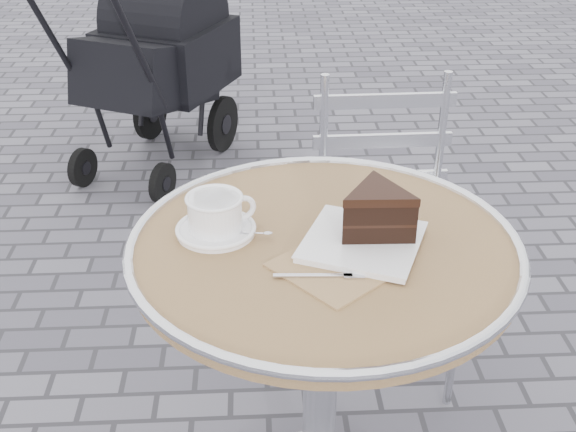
{
  "coord_description": "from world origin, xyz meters",
  "views": [
    {
      "loc": [
        -0.12,
        -1.11,
        1.42
      ],
      "look_at": [
        -0.07,
        0.01,
        0.78
      ],
      "focal_mm": 45.0,
      "sensor_mm": 36.0,
      "label": 1
    }
  ],
  "objects_px": {
    "cafe_table": "(322,315)",
    "cappuccino_set": "(216,217)",
    "cake_plate_set": "(373,219)",
    "baby_stroller": "(156,70)",
    "bistro_chair": "(384,196)"
  },
  "relations": [
    {
      "from": "cafe_table",
      "to": "cake_plate_set",
      "type": "height_order",
      "value": "cake_plate_set"
    },
    {
      "from": "cafe_table",
      "to": "cappuccino_set",
      "type": "relative_size",
      "value": 4.37
    },
    {
      "from": "cake_plate_set",
      "to": "baby_stroller",
      "type": "bearing_deg",
      "value": 130.47
    },
    {
      "from": "cake_plate_set",
      "to": "bistro_chair",
      "type": "height_order",
      "value": "cake_plate_set"
    },
    {
      "from": "baby_stroller",
      "to": "bistro_chair",
      "type": "bearing_deg",
      "value": -36.01
    },
    {
      "from": "cafe_table",
      "to": "baby_stroller",
      "type": "height_order",
      "value": "baby_stroller"
    },
    {
      "from": "cafe_table",
      "to": "bistro_chair",
      "type": "distance_m",
      "value": 0.62
    },
    {
      "from": "cafe_table",
      "to": "baby_stroller",
      "type": "xyz_separation_m",
      "value": [
        -0.53,
        1.93,
        -0.13
      ]
    },
    {
      "from": "cappuccino_set",
      "to": "cake_plate_set",
      "type": "height_order",
      "value": "cake_plate_set"
    },
    {
      "from": "cake_plate_set",
      "to": "cafe_table",
      "type": "bearing_deg",
      "value": -160.35
    },
    {
      "from": "cafe_table",
      "to": "cake_plate_set",
      "type": "distance_m",
      "value": 0.23
    },
    {
      "from": "bistro_chair",
      "to": "baby_stroller",
      "type": "xyz_separation_m",
      "value": [
        -0.75,
        1.35,
        -0.08
      ]
    },
    {
      "from": "cappuccino_set",
      "to": "baby_stroller",
      "type": "relative_size",
      "value": 0.17
    },
    {
      "from": "cafe_table",
      "to": "bistro_chair",
      "type": "xyz_separation_m",
      "value": [
        0.22,
        0.58,
        -0.05
      ]
    },
    {
      "from": "cafe_table",
      "to": "cappuccino_set",
      "type": "height_order",
      "value": "cappuccino_set"
    }
  ]
}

